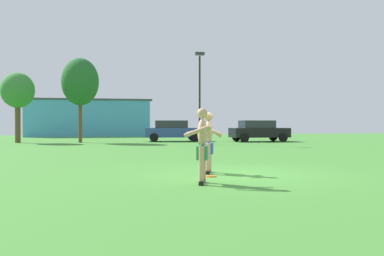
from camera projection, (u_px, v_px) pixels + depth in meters
ground_plane at (236, 174)px, 11.59m from camera, size 80.00×80.00×0.00m
player_with_cap at (209, 140)px, 11.78m from camera, size 0.70×0.71×1.70m
player_in_green at (202, 144)px, 9.72m from camera, size 0.74×0.72×1.73m
frisbee at (211, 176)px, 11.00m from camera, size 0.27×0.27×0.03m
car_black_near_post at (259, 131)px, 31.88m from camera, size 4.33×2.09×1.58m
car_blue_mid_lot at (173, 130)px, 32.24m from camera, size 4.46×2.38×1.58m
lamp_post at (200, 88)px, 27.50m from camera, size 0.60×0.24×5.97m
outbuilding_behind_lot at (89, 118)px, 44.25m from camera, size 12.79×4.25×3.84m
tree_left_field at (18, 91)px, 29.90m from camera, size 2.31×2.31×4.93m
tree_right_field at (80, 82)px, 30.17m from camera, size 2.61×2.61×5.99m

